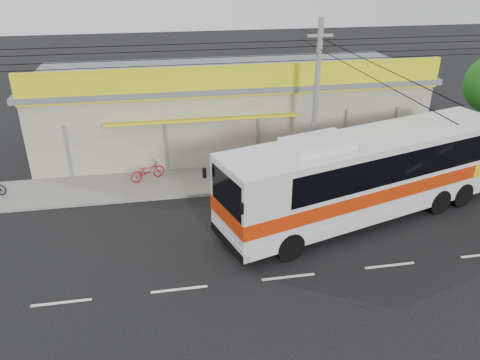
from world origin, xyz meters
name	(u,v)px	position (x,y,z in m)	size (l,w,h in m)	color
ground	(272,240)	(0.00, 0.00, 0.00)	(120.00, 120.00, 0.00)	black
sidewalk	(245,178)	(0.00, 6.00, 0.07)	(30.00, 3.20, 0.15)	gray
lane_markings	(288,277)	(0.00, -2.50, 0.00)	(50.00, 0.12, 0.01)	silver
storefront_building	(229,107)	(-0.01, 11.54, 2.30)	(22.60, 9.20, 5.70)	gray
coach_bus	(373,170)	(4.75, 1.28, 2.27)	(14.01, 6.76, 4.24)	silver
motorbike_red	(147,171)	(-5.05, 6.51, 0.65)	(0.66, 1.89, 1.00)	maroon
utility_pole	(319,49)	(3.38, 5.40, 6.73)	(34.00, 14.00, 8.16)	slate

